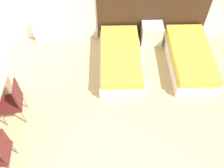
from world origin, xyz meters
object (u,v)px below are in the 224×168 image
bed_near_window (120,59)px  chair_near_notebook (0,152)px  bed_near_door (190,58)px  nightstand (152,34)px  chair_near_laptop (13,101)px

bed_near_window → chair_near_notebook: chair_near_notebook is taller
bed_near_window → bed_near_door: same height
bed_near_door → chair_near_notebook: chair_near_notebook is taller
bed_near_door → nightstand: size_ratio=3.49×
nightstand → chair_near_laptop: (-2.82, -2.06, 0.26)m
bed_near_window → bed_near_door: bearing=0.0°
bed_near_window → chair_near_laptop: bearing=-147.2°
bed_near_window → chair_near_notebook: size_ratio=2.00×
chair_near_laptop → chair_near_notebook: same height
bed_near_window → bed_near_door: (1.58, 0.00, 0.00)m
nightstand → bed_near_door: bearing=-43.5°
chair_near_laptop → bed_near_door: bearing=11.8°
bed_near_door → chair_near_notebook: bearing=-147.6°
bed_near_window → bed_near_door: size_ratio=1.00×
bed_near_door → chair_near_laptop: chair_near_laptop is taller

